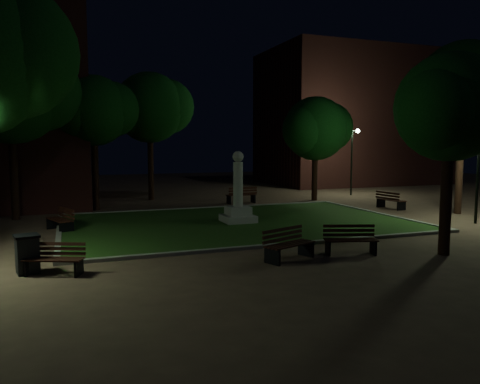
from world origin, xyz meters
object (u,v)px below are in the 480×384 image
at_px(bench_near_left, 288,245).
at_px(monument, 238,203).
at_px(bench_far_side, 242,196).
at_px(bench_near_right, 350,240).
at_px(bench_right_side, 390,201).
at_px(bench_left_side, 61,220).
at_px(trash_bin, 27,254).
at_px(bench_west_near, 55,260).

bearing_deg(bench_near_left, monument, 60.69).
distance_m(monument, bench_far_side, 7.35).
height_order(monument, bench_near_right, monument).
bearing_deg(bench_near_right, bench_right_side, 64.88).
relative_size(bench_left_side, bench_right_side, 0.99).
height_order(bench_near_right, trash_bin, trash_bin).
height_order(bench_near_right, bench_west_near, bench_near_right).
bearing_deg(bench_far_side, trash_bin, 46.75).
height_order(bench_west_near, bench_far_side, bench_far_side).
xyz_separation_m(bench_near_left, bench_left_side, (-6.63, 7.67, -0.02)).
bearing_deg(bench_near_left, bench_west_near, 151.70).
xyz_separation_m(bench_west_near, bench_far_side, (10.34, 12.95, 0.07)).
height_order(bench_left_side, bench_far_side, bench_far_side).
bearing_deg(bench_west_near, bench_far_side, 74.66).
height_order(bench_near_left, bench_right_side, bench_near_left).
relative_size(monument, bench_far_side, 1.73).
height_order(monument, bench_right_side, monument).
distance_m(bench_west_near, bench_far_side, 16.57).
height_order(monument, bench_far_side, monument).
bearing_deg(bench_right_side, bench_far_side, 46.25).
height_order(bench_near_right, bench_left_side, bench_left_side).
distance_m(bench_near_right, trash_bin, 9.79).
distance_m(bench_west_near, bench_right_side, 18.90).
bearing_deg(bench_left_side, monument, 63.82).
height_order(bench_right_side, bench_far_side, bench_far_side).
bearing_deg(trash_bin, bench_right_side, 22.25).
height_order(bench_west_near, trash_bin, trash_bin).
bearing_deg(bench_right_side, bench_near_right, 129.02).
bearing_deg(bench_left_side, bench_right_side, 72.66).
height_order(bench_near_right, bench_far_side, bench_far_side).
bearing_deg(bench_near_left, trash_bin, 149.20).
height_order(bench_near_left, bench_left_side, bench_near_left).
height_order(bench_far_side, trash_bin, trash_bin).
distance_m(bench_near_left, bench_west_near, 6.78).
xyz_separation_m(bench_near_right, trash_bin, (-9.72, 1.12, 0.11)).
xyz_separation_m(monument, bench_near_left, (-0.87, -6.86, -0.50)).
xyz_separation_m(bench_near_left, bench_west_near, (-6.74, 0.73, -0.05)).
distance_m(bench_left_side, bench_right_side, 17.15).
relative_size(bench_right_side, trash_bin, 1.68).
xyz_separation_m(bench_near_left, trash_bin, (-7.46, 1.14, 0.09)).
relative_size(monument, bench_right_side, 1.76).
height_order(bench_right_side, trash_bin, trash_bin).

